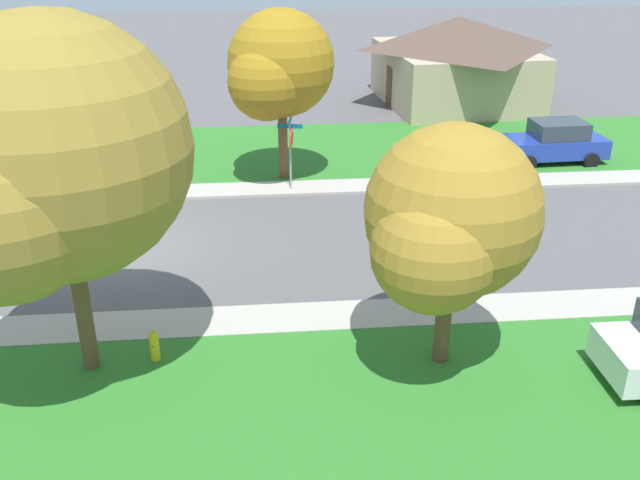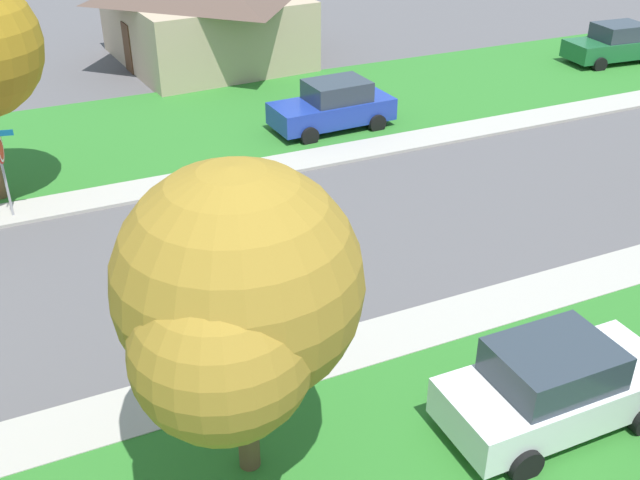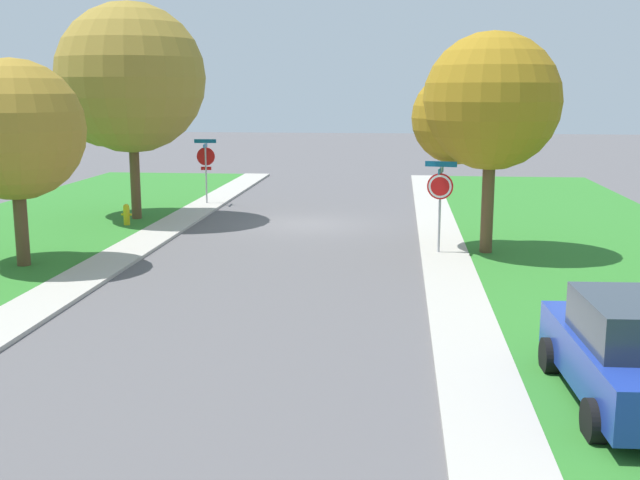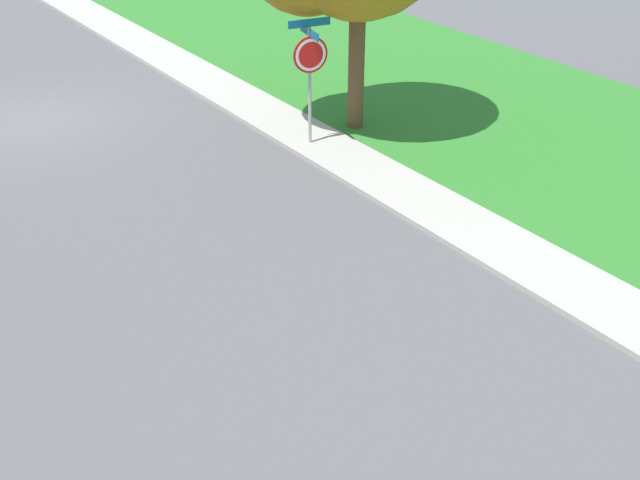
% 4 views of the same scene
% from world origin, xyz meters
% --- Properties ---
extents(ground_plane, '(120.00, 120.00, 0.00)m').
position_xyz_m(ground_plane, '(0.00, 0.00, 0.00)').
color(ground_plane, '#565456').
extents(sidewalk_east, '(1.40, 56.00, 0.10)m').
position_xyz_m(sidewalk_east, '(4.70, 12.00, 0.05)').
color(sidewalk_east, '#ADA89E').
rests_on(sidewalk_east, ground).
extents(sidewalk_west, '(1.40, 56.00, 0.10)m').
position_xyz_m(sidewalk_west, '(-4.70, 12.00, 0.05)').
color(sidewalk_west, '#ADA89E').
rests_on(sidewalk_west, ground).
extents(lawn_west, '(8.00, 56.00, 0.08)m').
position_xyz_m(lawn_west, '(-9.40, 12.00, 0.04)').
color(lawn_west, '#2D7528').
rests_on(lawn_west, ground).
extents(stop_sign_far_corner, '(0.91, 0.91, 2.77)m').
position_xyz_m(stop_sign_far_corner, '(-4.51, 4.92, 1.89)').
color(stop_sign_far_corner, '#9E9EA3').
rests_on(stop_sign_far_corner, ground).
extents(car_blue_far_down_street, '(2.18, 4.37, 1.76)m').
position_xyz_m(car_blue_far_down_street, '(-6.90, 15.88, 0.87)').
color(car_blue_far_down_street, '#1E389E').
rests_on(car_blue_far_down_street, ground).
extents(tree_across_right, '(5.79, 5.38, 7.90)m').
position_xyz_m(tree_across_right, '(6.69, -0.44, 5.03)').
color(tree_across_right, brown).
rests_on(tree_across_right, ground).
extents(tree_sidewalk_far, '(4.02, 3.74, 5.63)m').
position_xyz_m(tree_sidewalk_far, '(7.06, 7.57, 3.63)').
color(tree_sidewalk_far, brown).
rests_on(tree_sidewalk_far, ground).
extents(tree_across_left, '(4.22, 3.93, 6.44)m').
position_xyz_m(tree_across_left, '(-5.68, 4.53, 4.34)').
color(tree_across_left, brown).
rests_on(tree_across_left, ground).
extents(house_left_setback, '(9.58, 8.48, 4.60)m').
position_xyz_m(house_left_setback, '(-17.15, 14.42, 2.38)').
color(house_left_setback, tan).
rests_on(house_left_setback, ground).
extents(fire_hydrant, '(0.38, 0.22, 0.83)m').
position_xyz_m(fire_hydrant, '(6.26, 1.18, 0.44)').
color(fire_hydrant, gold).
rests_on(fire_hydrant, ground).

